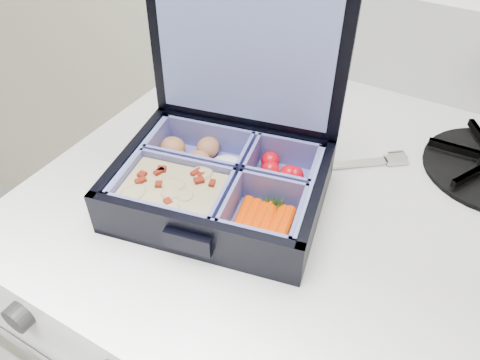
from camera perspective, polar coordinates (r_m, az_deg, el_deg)
The scene contains 4 objects.
stove at distance 0.93m, azimuth 6.18°, elevation -20.88°, with size 0.60×0.60×0.90m, color silver, non-canonical shape.
bento_box at distance 0.52m, azimuth -2.41°, elevation -0.51°, with size 0.22×0.17×0.05m, color black, non-canonical shape.
burner_grate_rear at distance 0.78m, azimuth 4.12°, elevation 13.85°, with size 0.15×0.15×0.02m, color black.
fork at distance 0.59m, azimuth 11.36°, elevation 1.74°, with size 0.02×0.17×0.01m, color #B4B4B4, non-canonical shape.
Camera 1 is at (0.10, 1.26, 1.27)m, focal length 35.00 mm.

